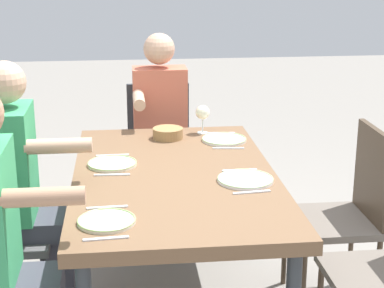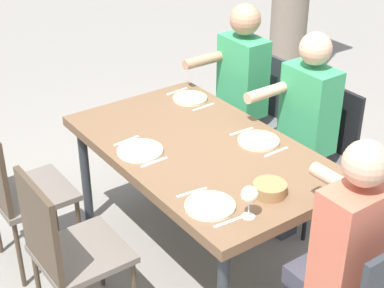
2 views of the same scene
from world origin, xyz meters
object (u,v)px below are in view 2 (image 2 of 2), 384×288
at_px(plate_2, 259,141).
at_px(plate_3, 210,206).
at_px(chair_mid_south, 65,246).
at_px(plate_0, 190,98).
at_px(diner_guest_third, 340,254).
at_px(plate_1, 140,150).
at_px(dining_table, 201,157).
at_px(bread_basket, 270,189).
at_px(chair_mid_north, 319,146).
at_px(diner_woman_green, 235,93).
at_px(wine_glass_3, 250,195).
at_px(chair_west_north, 255,109).
at_px(chair_west_south, 17,186).
at_px(diner_man_white, 300,129).

height_order(plate_2, plate_3, same).
xyz_separation_m(chair_mid_south, plate_3, (0.43, 0.59, 0.25)).
xyz_separation_m(plate_0, plate_2, (0.70, -0.02, -0.00)).
height_order(diner_guest_third, plate_0, diner_guest_third).
distance_m(plate_1, plate_2, 0.68).
relative_size(dining_table, bread_basket, 9.47).
bearing_deg(plate_1, chair_mid_south, -69.06).
height_order(chair_mid_north, diner_woman_green, diner_woman_green).
bearing_deg(diner_woman_green, bread_basket, -32.01).
xyz_separation_m(plate_3, wine_glass_3, (0.17, 0.10, 0.11)).
distance_m(chair_west_north, bread_basket, 1.49).
bearing_deg(wine_glass_3, plate_0, 156.48).
bearing_deg(chair_mid_north, chair_mid_south, -90.00).
height_order(chair_west_north, plate_0, chair_west_north).
relative_size(plate_3, wine_glass_3, 1.50).
bearing_deg(plate_3, wine_glass_3, 30.91).
bearing_deg(diner_woman_green, chair_west_north, 89.17).
xyz_separation_m(chair_west_south, diner_guest_third, (1.61, 0.91, 0.14)).
height_order(plate_2, wine_glass_3, wine_glass_3).
relative_size(chair_mid_north, diner_woman_green, 0.68).
bearing_deg(plate_0, diner_woman_green, 91.81).
height_order(chair_west_south, diner_guest_third, diner_guest_third).
relative_size(chair_mid_north, plate_2, 3.72).
distance_m(chair_west_south, plate_1, 0.76).
bearing_deg(diner_woman_green, dining_table, -51.52).
bearing_deg(diner_man_white, diner_woman_green, 180.00).
distance_m(plate_0, bread_basket, 1.18).
bearing_deg(diner_guest_third, dining_table, -179.84).
height_order(chair_mid_north, plate_3, chair_mid_north).
xyz_separation_m(dining_table, chair_west_north, (-0.56, 0.90, -0.17)).
height_order(dining_table, diner_woman_green, diner_woman_green).
bearing_deg(plate_3, chair_west_north, 131.09).
xyz_separation_m(diner_man_white, wine_glass_3, (0.60, -0.93, 0.20)).
height_order(plate_0, plate_1, same).
bearing_deg(plate_1, plate_2, 64.16).
distance_m(chair_west_north, diner_man_white, 0.69).
xyz_separation_m(diner_woman_green, bread_basket, (1.15, -0.72, 0.09)).
distance_m(chair_mid_south, bread_basket, 1.06).
xyz_separation_m(dining_table, wine_glass_3, (0.67, -0.22, 0.19)).
height_order(chair_west_north, plate_2, chair_west_north).
relative_size(dining_table, chair_west_north, 1.74).
bearing_deg(plate_0, diner_guest_third, -10.94).
xyz_separation_m(chair_mid_north, diner_guest_third, (0.97, -0.90, 0.18)).
bearing_deg(plate_3, plate_2, 119.97).
xyz_separation_m(dining_table, bread_basket, (0.59, -0.01, 0.10)).
bearing_deg(dining_table, diner_woman_green, 128.48).
xyz_separation_m(dining_table, diner_guest_third, (1.05, 0.00, -0.01)).
distance_m(wine_glass_3, bread_basket, 0.24).
distance_m(chair_mid_north, plate_3, 1.32).
height_order(chair_west_north, wine_glass_3, wine_glass_3).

